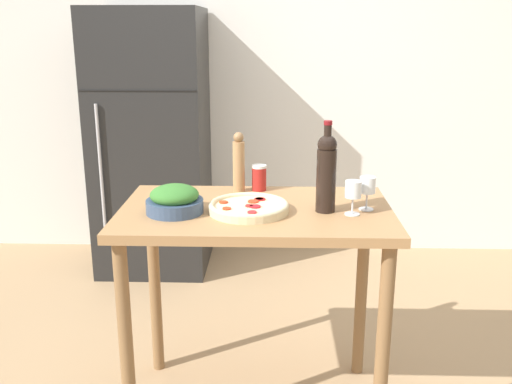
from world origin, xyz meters
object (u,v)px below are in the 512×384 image
Objects in this scene: wine_glass_near at (353,191)px; homemade_pizza at (249,207)px; salad_bowl at (175,200)px; wine_glass_far at (367,187)px; wine_bottle at (326,171)px; pepper_mill at (239,163)px; salt_canister at (259,178)px; refrigerator at (152,143)px.

wine_glass_near is 0.43× the size of homemade_pizza.
wine_glass_near is 0.72m from salad_bowl.
salad_bowl is (-0.78, -0.06, -0.05)m from wine_glass_far.
wine_bottle reaches higher than pepper_mill.
pepper_mill is 2.31× the size of salt_canister.
wine_bottle is 0.13m from wine_glass_near.
wine_glass_near is (0.10, -0.04, -0.07)m from wine_bottle.
homemade_pizza is at bearing -79.19° from pepper_mill.
salad_bowl is at bearing -75.08° from refrigerator.
wine_glass_far is 1.17× the size of salt_canister.
wine_glass_near is 0.42m from homemade_pizza.
refrigerator reaches higher than homemade_pizza.
salt_canister is (-0.45, 0.28, -0.04)m from wine_glass_far.
refrigerator is 1.83m from homemade_pizza.
pepper_mill is (-0.54, 0.26, 0.04)m from wine_glass_far.
wine_glass_near is at bearing -34.27° from pepper_mill.
wine_bottle is at bearing 158.84° from wine_glass_near.
pepper_mill reaches higher than wine_glass_far.
refrigerator reaches higher than wine_glass_far.
homemade_pizza is at bearing -65.87° from refrigerator.
homemade_pizza is 0.33m from salt_canister.
refrigerator is 1.75m from salad_bowl.
wine_bottle reaches higher than salad_bowl.
pepper_mill is 0.84× the size of homemade_pizza.
wine_bottle is 1.36× the size of pepper_mill.
refrigerator is at bearing 127.14° from wine_glass_far.
refrigerator reaches higher than pepper_mill.
wine_bottle is 2.67× the size of wine_glass_near.
refrigerator is 12.94× the size of wine_glass_far.
salt_canister is at bearing 148.20° from wine_glass_far.
pepper_mill is 0.33m from homemade_pizza.
homemade_pizza is at bearing 177.00° from wine_glass_near.
pepper_mill is at bearing -166.98° from salt_canister.
refrigerator is at bearing 104.92° from salad_bowl.
wine_glass_near and wine_glass_far have the same top height.
salad_bowl is at bearing -176.47° from homemade_pizza.
homemade_pizza is at bearing -174.75° from wine_glass_far.
salt_canister is at bearing 13.02° from pepper_mill.
wine_glass_far is 0.60m from pepper_mill.
wine_bottle is 0.35m from homemade_pizza.
wine_glass_near is 0.52m from salt_canister.
refrigerator is at bearing 124.54° from wine_glass_near.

